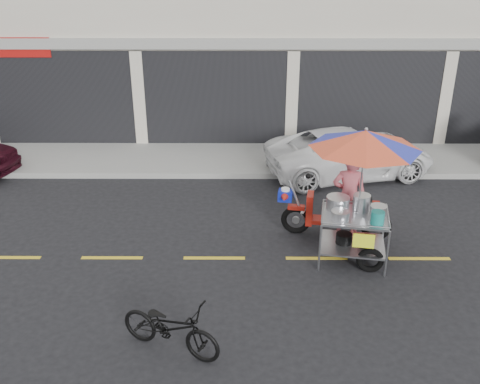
{
  "coord_description": "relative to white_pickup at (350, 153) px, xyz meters",
  "views": [
    {
      "loc": [
        -1.45,
        -8.98,
        5.46
      ],
      "look_at": [
        -1.5,
        0.6,
        1.15
      ],
      "focal_mm": 40.0,
      "sensor_mm": 36.0,
      "label": 1
    }
  ],
  "objects": [
    {
      "name": "food_vendor_rig",
      "position": [
        -0.7,
        -3.98,
        1.05
      ],
      "size": [
        2.63,
        2.42,
        2.65
      ],
      "rotation": [
        0.0,
        0.0,
        -0.17
      ],
      "color": "black",
      "rests_on": "ground"
    },
    {
      "name": "near_bicycle",
      "position": [
        -3.9,
        -6.97,
        -0.19
      ],
      "size": [
        1.72,
        1.2,
        0.86
      ],
      "primitive_type": "imported",
      "rotation": [
        0.0,
        0.0,
        1.14
      ],
      "color": "black",
      "rests_on": "ground"
    },
    {
      "name": "sidewalk",
      "position": [
        -1.39,
        1.17,
        -0.54
      ],
      "size": [
        45.0,
        3.0,
        0.15
      ],
      "primitive_type": "cube",
      "color": "gray",
      "rests_on": "ground"
    },
    {
      "name": "centerline",
      "position": [
        -1.39,
        -4.33,
        -0.61
      ],
      "size": [
        42.0,
        0.1,
        0.01
      ],
      "primitive_type": "cube",
      "color": "gold",
      "rests_on": "ground"
    },
    {
      "name": "white_pickup",
      "position": [
        0.0,
        0.0,
        0.0
      ],
      "size": [
        4.78,
        3.0,
        1.23
      ],
      "primitive_type": "imported",
      "rotation": [
        0.0,
        0.0,
        1.8
      ],
      "color": "white",
      "rests_on": "ground"
    },
    {
      "name": "ground",
      "position": [
        -1.39,
        -4.33,
        -0.62
      ],
      "size": [
        90.0,
        90.0,
        0.0
      ],
      "primitive_type": "plane",
      "color": "black"
    }
  ]
}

